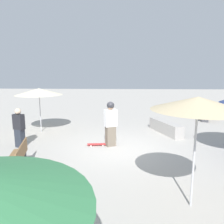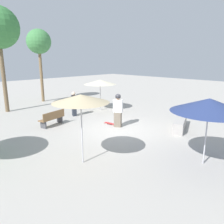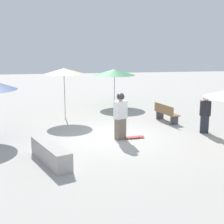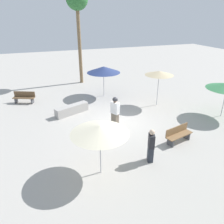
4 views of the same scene
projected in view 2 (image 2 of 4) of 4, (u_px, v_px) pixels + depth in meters
ground_plane at (119, 129)px, 11.85m from camera, size 60.00×60.00×0.00m
skater_main at (118, 109)px, 11.98m from camera, size 0.47×0.56×1.85m
skateboard at (111, 124)px, 12.59m from camera, size 0.28×0.82×0.07m
concrete_ledge at (180, 124)px, 11.75m from camera, size 2.35×1.34×0.59m
bench_near at (52, 118)px, 12.29m from camera, size 1.66×0.81×0.85m
shade_umbrella_tan at (81, 99)px, 7.46m from camera, size 1.99×1.99×2.53m
shade_umbrella_navy at (209, 105)px, 7.42m from camera, size 2.61×2.61×2.41m
shade_umbrella_cream at (100, 82)px, 15.64m from camera, size 2.33×2.33×2.22m
palm_tree_left at (39, 43)px, 18.19m from camera, size 2.02×2.02×6.09m
bystander_watching at (74, 104)px, 14.33m from camera, size 0.39×0.50×1.61m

